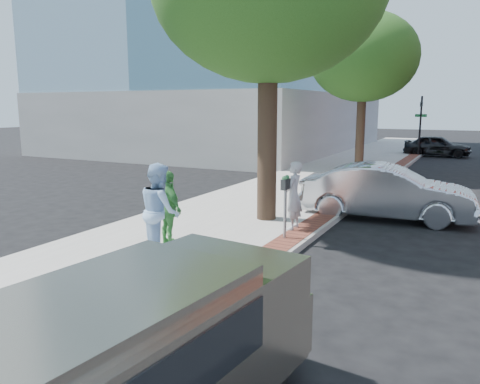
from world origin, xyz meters
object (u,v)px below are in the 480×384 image
Objects in this scene: parking_meter at (285,193)px; person_gray at (294,196)px; person_green at (169,209)px; sedan_silver at (387,192)px; van at (124,364)px; person_officer at (160,211)px; bg_car at (437,146)px.

person_gray is at bearing 98.27° from parking_meter.
person_gray is at bearing -101.08° from person_green.
parking_meter is 0.87× the size of person_gray.
sedan_silver is at bearing 66.10° from parking_meter.
sedan_silver is 10.55m from van.
person_officer is 0.80m from person_green.
sedan_silver is (3.33, 6.09, -0.33)m from person_officer.
parking_meter is 0.32× the size of van.
van is at bearing 8.38° from person_gray.
sedan_silver reaches higher than bg_car.
van is at bearing -79.77° from parking_meter.
person_green is (-1.90, -2.57, -0.02)m from person_gray.
bg_car is (3.36, 24.27, -0.29)m from person_green.
person_green is 6.49m from sedan_silver.
sedan_silver is (1.74, 2.80, -0.22)m from person_gray.
person_officer reaches higher than bg_car.
person_officer reaches higher than van.
person_officer is 1.16× the size of person_green.
person_officer reaches higher than person_green.
person_green reaches higher than parking_meter.
sedan_silver is at bearing 146.50° from person_gray.
van is at bearing 165.65° from person_officer.
sedan_silver is 1.17× the size of bg_car.
van is (2.96, -4.45, -0.20)m from person_officer.
parking_meter is 2.67m from person_green.
person_officer is 0.41× the size of van.
van is (-0.37, -10.54, 0.13)m from sedan_silver.
parking_meter is 0.88m from person_gray.
person_gray is (-0.12, 0.85, -0.21)m from parking_meter.
person_gray is 0.42× the size of bg_car.
person_officer is 25.18m from bg_car.
van is (-0.09, -29.45, 0.22)m from bg_car.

